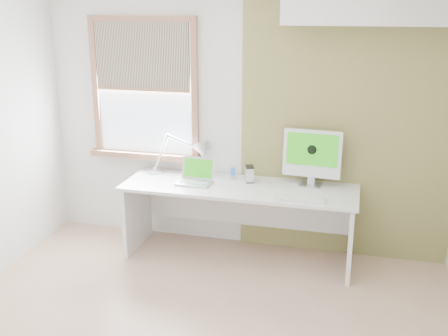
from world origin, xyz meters
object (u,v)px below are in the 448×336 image
(desk, at_px, (240,203))
(external_drive, at_px, (249,174))
(laptop, at_px, (196,177))
(imac, at_px, (312,155))
(desk_lamp, at_px, (194,154))

(desk, xyz_separation_m, external_drive, (0.06, 0.09, 0.27))
(desk, bearing_deg, external_drive, 54.68)
(desk, distance_m, laptop, 0.50)
(laptop, distance_m, imac, 1.12)
(desk, bearing_deg, desk_lamp, 160.38)
(laptop, relative_size, external_drive, 2.19)
(desk, xyz_separation_m, desk_lamp, (-0.52, 0.19, 0.41))
(desk, height_order, external_drive, external_drive)
(desk_lamp, bearing_deg, desk, -19.62)
(desk_lamp, relative_size, external_drive, 4.75)
(desk, xyz_separation_m, imac, (0.65, 0.14, 0.49))
(external_drive, distance_m, imac, 0.62)
(desk, height_order, imac, imac)
(desk, relative_size, desk_lamp, 2.99)
(desk, distance_m, desk_lamp, 0.69)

